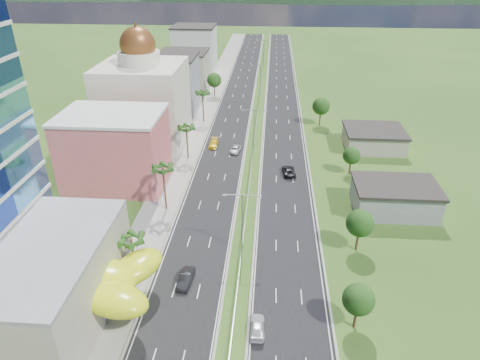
# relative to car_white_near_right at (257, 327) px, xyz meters

# --- Properties ---
(ground) EXTENTS (500.00, 500.00, 0.00)m
(ground) POSITION_rel_car_white_near_right_xyz_m (-3.20, 6.79, -0.84)
(ground) COLOR #2D5119
(ground) RESTS_ON ground
(road_left) EXTENTS (11.00, 260.00, 0.04)m
(road_left) POSITION_rel_car_white_near_right_xyz_m (-10.70, 96.79, -0.82)
(road_left) COLOR black
(road_left) RESTS_ON ground
(road_right) EXTENTS (11.00, 260.00, 0.04)m
(road_right) POSITION_rel_car_white_near_right_xyz_m (4.30, 96.79, -0.82)
(road_right) COLOR black
(road_right) RESTS_ON ground
(sidewalk_left) EXTENTS (7.00, 260.00, 0.12)m
(sidewalk_left) POSITION_rel_car_white_near_right_xyz_m (-20.20, 96.79, -0.78)
(sidewalk_left) COLOR gray
(sidewalk_left) RESTS_ON ground
(median_guardrail) EXTENTS (0.10, 216.06, 0.76)m
(median_guardrail) POSITION_rel_car_white_near_right_xyz_m (-3.20, 78.78, -0.22)
(median_guardrail) COLOR gray
(median_guardrail) RESTS_ON ground
(streetlight_median_b) EXTENTS (6.04, 0.25, 11.00)m
(streetlight_median_b) POSITION_rel_car_white_near_right_xyz_m (-3.20, 16.79, 5.90)
(streetlight_median_b) COLOR gray
(streetlight_median_b) RESTS_ON ground
(streetlight_median_c) EXTENTS (6.04, 0.25, 11.00)m
(streetlight_median_c) POSITION_rel_car_white_near_right_xyz_m (-3.20, 56.79, 5.90)
(streetlight_median_c) COLOR gray
(streetlight_median_c) RESTS_ON ground
(streetlight_median_d) EXTENTS (6.04, 0.25, 11.00)m
(streetlight_median_d) POSITION_rel_car_white_near_right_xyz_m (-3.20, 101.79, 5.90)
(streetlight_median_d) COLOR gray
(streetlight_median_d) RESTS_ON ground
(streetlight_median_e) EXTENTS (6.04, 0.25, 11.00)m
(streetlight_median_e) POSITION_rel_car_white_near_right_xyz_m (-3.20, 146.79, 5.90)
(streetlight_median_e) COLOR gray
(streetlight_median_e) RESTS_ON ground
(lime_canopy) EXTENTS (18.00, 15.00, 7.40)m
(lime_canopy) POSITION_rel_car_white_near_right_xyz_m (-23.20, 2.78, 4.15)
(lime_canopy) COLOR #CADB15
(lime_canopy) RESTS_ON ground
(pink_shophouse) EXTENTS (20.00, 15.00, 15.00)m
(pink_shophouse) POSITION_rel_car_white_near_right_xyz_m (-31.20, 38.79, 6.66)
(pink_shophouse) COLOR #D55760
(pink_shophouse) RESTS_ON ground
(domed_building) EXTENTS (20.00, 20.00, 28.70)m
(domed_building) POSITION_rel_car_white_near_right_xyz_m (-31.20, 61.79, 10.51)
(domed_building) COLOR beige
(domed_building) RESTS_ON ground
(midrise_grey) EXTENTS (16.00, 15.00, 16.00)m
(midrise_grey) POSITION_rel_car_white_near_right_xyz_m (-30.20, 86.79, 7.16)
(midrise_grey) COLOR gray
(midrise_grey) RESTS_ON ground
(midrise_beige) EXTENTS (16.00, 15.00, 13.00)m
(midrise_beige) POSITION_rel_car_white_near_right_xyz_m (-30.20, 108.79, 5.66)
(midrise_beige) COLOR #9E9682
(midrise_beige) RESTS_ON ground
(midrise_white) EXTENTS (16.00, 15.00, 18.00)m
(midrise_white) POSITION_rel_car_white_near_right_xyz_m (-30.20, 131.79, 8.16)
(midrise_white) COLOR silver
(midrise_white) RESTS_ON ground
(shed_near) EXTENTS (15.00, 10.00, 5.00)m
(shed_near) POSITION_rel_car_white_near_right_xyz_m (24.80, 31.79, 1.66)
(shed_near) COLOR gray
(shed_near) RESTS_ON ground
(shed_far) EXTENTS (14.00, 12.00, 4.40)m
(shed_far) POSITION_rel_car_white_near_right_xyz_m (26.80, 61.79, 1.36)
(shed_far) COLOR #9E9682
(shed_far) RESTS_ON ground
(palm_tree_b) EXTENTS (3.60, 3.60, 8.10)m
(palm_tree_b) POSITION_rel_car_white_near_right_xyz_m (-18.70, 8.79, 6.22)
(palm_tree_b) COLOR #47301C
(palm_tree_b) RESTS_ON ground
(palm_tree_c) EXTENTS (3.60, 3.60, 9.60)m
(palm_tree_c) POSITION_rel_car_white_near_right_xyz_m (-18.70, 28.79, 7.66)
(palm_tree_c) COLOR #47301C
(palm_tree_c) RESTS_ON ground
(palm_tree_d) EXTENTS (3.60, 3.60, 8.60)m
(palm_tree_d) POSITION_rel_car_white_near_right_xyz_m (-18.70, 51.79, 6.70)
(palm_tree_d) COLOR #47301C
(palm_tree_d) RESTS_ON ground
(palm_tree_e) EXTENTS (3.60, 3.60, 9.40)m
(palm_tree_e) POSITION_rel_car_white_near_right_xyz_m (-18.70, 76.79, 7.46)
(palm_tree_e) COLOR #47301C
(palm_tree_e) RESTS_ON ground
(leafy_tree_lfar) EXTENTS (4.90, 4.90, 8.05)m
(leafy_tree_lfar) POSITION_rel_car_white_near_right_xyz_m (-18.70, 101.79, 4.74)
(leafy_tree_lfar) COLOR #47301C
(leafy_tree_lfar) RESTS_ON ground
(leafy_tree_ra) EXTENTS (4.20, 4.20, 6.90)m
(leafy_tree_ra) POSITION_rel_car_white_near_right_xyz_m (12.80, 1.79, 3.93)
(leafy_tree_ra) COLOR #47301C
(leafy_tree_ra) RESTS_ON ground
(leafy_tree_rb) EXTENTS (4.55, 4.55, 7.47)m
(leafy_tree_rb) POSITION_rel_car_white_near_right_xyz_m (15.80, 18.79, 4.33)
(leafy_tree_rb) COLOR #47301C
(leafy_tree_rb) RESTS_ON ground
(leafy_tree_rc) EXTENTS (3.85, 3.85, 6.33)m
(leafy_tree_rc) POSITION_rel_car_white_near_right_xyz_m (18.80, 46.79, 3.53)
(leafy_tree_rc) COLOR #47301C
(leafy_tree_rc) RESTS_ON ground
(leafy_tree_rd) EXTENTS (4.90, 4.90, 8.05)m
(leafy_tree_rd) POSITION_rel_car_white_near_right_xyz_m (14.80, 76.79, 4.74)
(leafy_tree_rd) COLOR #47301C
(leafy_tree_rd) RESTS_ON ground
(car_dark_left) EXTENTS (2.21, 5.15, 1.65)m
(car_dark_left) POSITION_rel_car_white_near_right_xyz_m (-11.07, 8.53, 0.02)
(car_dark_left) COLOR black
(car_dark_left) RESTS_ON road_left
(car_silver_mid_left) EXTENTS (3.00, 5.20, 1.36)m
(car_silver_mid_left) POSITION_rel_car_white_near_right_xyz_m (-7.68, 56.33, -0.12)
(car_silver_mid_left) COLOR #B2B6BA
(car_silver_mid_left) RESTS_ON road_left
(car_yellow_far_left) EXTENTS (2.22, 5.28, 1.52)m
(car_yellow_far_left) POSITION_rel_car_white_near_right_xyz_m (-13.52, 59.43, -0.04)
(car_yellow_far_left) COLOR yellow
(car_yellow_far_left) RESTS_ON road_left
(car_white_near_right) EXTENTS (2.02, 4.77, 1.61)m
(car_white_near_right) POSITION_rel_car_white_near_right_xyz_m (0.00, 0.00, 0.00)
(car_white_near_right) COLOR silver
(car_white_near_right) RESTS_ON road_right
(car_dark_far_right) EXTENTS (3.15, 5.92, 1.58)m
(car_dark_far_right) POSITION_rel_car_white_near_right_xyz_m (5.23, 45.40, -0.01)
(car_dark_far_right) COLOR black
(car_dark_far_right) RESTS_ON road_right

